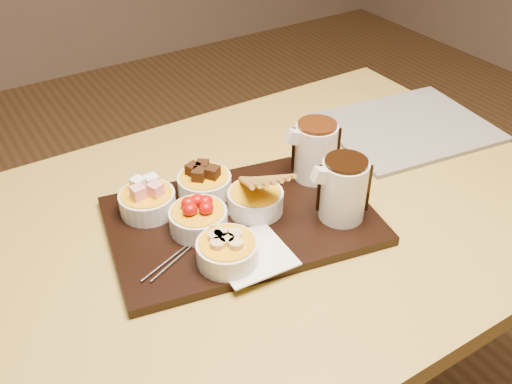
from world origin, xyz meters
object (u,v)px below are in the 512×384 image
dining_table (262,255)px  bowl_strawberries (198,220)px  serving_board (242,220)px  pitcher_milk_chocolate (315,152)px  newspaper (407,127)px  pitcher_dark_chocolate (343,190)px

dining_table → bowl_strawberries: (-0.12, 0.01, 0.14)m
dining_table → serving_board: bearing=-174.6°
pitcher_milk_chocolate → bowl_strawberries: bearing=-163.6°
newspaper → pitcher_dark_chocolate: bearing=-144.2°
serving_board → bowl_strawberries: size_ratio=4.60×
serving_board → bowl_strawberries: bearing=-176.4°
serving_board → pitcher_milk_chocolate: pitcher_milk_chocolate is taller
serving_board → bowl_strawberries: (-0.08, 0.01, 0.03)m
pitcher_milk_chocolate → dining_table: bearing=-156.5°
serving_board → pitcher_milk_chocolate: (0.19, 0.03, 0.06)m
bowl_strawberries → pitcher_milk_chocolate: pitcher_milk_chocolate is taller
serving_board → pitcher_dark_chocolate: pitcher_dark_chocolate is taller
pitcher_dark_chocolate → newspaper: size_ratio=0.31×
bowl_strawberries → newspaper: (0.57, 0.08, -0.03)m
dining_table → newspaper: (0.45, 0.09, 0.10)m
pitcher_dark_chocolate → newspaper: bearing=39.2°
pitcher_milk_chocolate → newspaper: size_ratio=0.31×
bowl_strawberries → dining_table: bearing=-2.9°
dining_table → newspaper: 0.47m
dining_table → bowl_strawberries: bowl_strawberries is taller
pitcher_milk_chocolate → serving_board: bearing=-158.2°
serving_board → pitcher_dark_chocolate: size_ratio=4.18×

